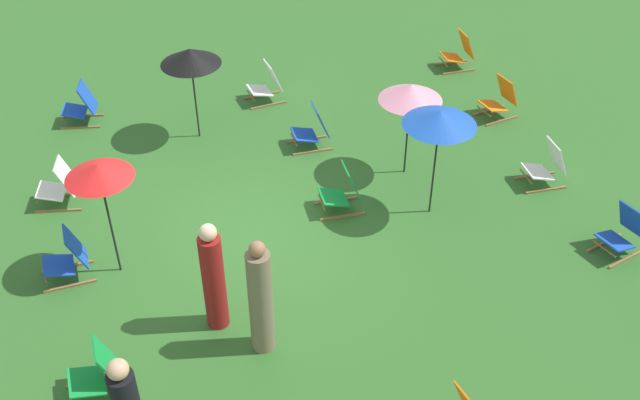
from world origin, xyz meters
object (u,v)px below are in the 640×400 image
at_px(deckchair_3, 547,166).
at_px(deckchair_9, 343,191).
at_px(deckchair_7, 82,106).
at_px(deckchair_12, 459,52).
at_px(deckchair_11, 98,373).
at_px(deckchair_0, 500,100).
at_px(deckchair_1, 312,129).
at_px(deckchair_5, 68,258).
at_px(person_1, 261,300).
at_px(deckchair_6, 267,85).
at_px(umbrella_3, 190,57).
at_px(umbrella_1, 411,92).
at_px(deckchair_13, 60,186).
at_px(person_0, 213,279).
at_px(umbrella_2, 99,172).
at_px(deckchair_2, 623,232).
at_px(umbrella_0, 440,118).

bearing_deg(deckchair_3, deckchair_9, -91.97).
relative_size(deckchair_7, deckchair_12, 1.02).
bearing_deg(deckchair_11, deckchair_0, 117.37).
relative_size(deckchair_1, deckchair_12, 1.00).
bearing_deg(deckchair_5, person_1, 45.96).
xyz_separation_m(deckchair_6, deckchair_12, (-0.10, 4.34, 0.00)).
distance_m(deckchair_5, deckchair_9, 4.38).
relative_size(umbrella_3, person_1, 0.99).
xyz_separation_m(umbrella_1, umbrella_3, (-2.28, -3.26, 0.06)).
bearing_deg(deckchair_7, umbrella_1, 69.65).
bearing_deg(deckchair_13, person_1, 43.21).
bearing_deg(deckchair_12, umbrella_3, -78.61).
relative_size(deckchair_11, person_0, 0.47).
distance_m(deckchair_5, umbrella_2, 1.61).
bearing_deg(person_1, deckchair_2, 86.89).
relative_size(deckchair_6, deckchair_12, 1.00).
height_order(umbrella_1, umbrella_3, umbrella_3).
bearing_deg(umbrella_3, umbrella_0, 42.90).
relative_size(deckchair_2, deckchair_7, 1.00).
bearing_deg(deckchair_9, umbrella_2, -80.19).
distance_m(deckchair_7, deckchair_12, 7.96).
distance_m(deckchair_1, deckchair_6, 1.92).
bearing_deg(person_0, deckchair_1, 79.46).
xyz_separation_m(deckchair_9, umbrella_1, (-0.67, 1.40, 1.23)).
distance_m(deckchair_1, deckchair_7, 4.54).
bearing_deg(deckchair_6, deckchair_0, 59.77).
bearing_deg(deckchair_3, deckchair_13, -99.56).
bearing_deg(umbrella_0, deckchair_11, -69.09).
relative_size(umbrella_1, umbrella_3, 0.97).
distance_m(deckchair_1, umbrella_1, 2.21).
xyz_separation_m(deckchair_13, umbrella_3, (-1.37, 2.56, 1.30)).
relative_size(deckchair_2, deckchair_13, 1.01).
xyz_separation_m(deckchair_0, deckchair_5, (2.15, -8.27, 0.00)).
bearing_deg(person_1, deckchair_5, -137.17).
bearing_deg(person_0, umbrella_1, 56.62).
bearing_deg(deckchair_13, umbrella_0, 82.45).
distance_m(umbrella_2, person_0, 2.16).
relative_size(deckchair_9, deckchair_12, 1.00).
xyz_separation_m(deckchair_2, deckchair_13, (-3.88, -8.14, 0.00)).
height_order(deckchair_5, deckchair_7, same).
distance_m(deckchair_6, person_0, 6.14).
distance_m(deckchair_2, deckchair_12, 6.25).
relative_size(umbrella_3, person_0, 1.03).
height_order(deckchair_13, umbrella_2, umbrella_2).
distance_m(deckchair_3, deckchair_5, 7.94).
xyz_separation_m(deckchair_3, umbrella_1, (-1.07, -2.17, 1.23)).
xyz_separation_m(deckchair_1, deckchair_9, (1.96, -0.10, 0.00)).
bearing_deg(person_0, umbrella_3, 105.98).
distance_m(umbrella_3, person_0, 4.93).
height_order(deckchair_3, deckchair_9, same).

